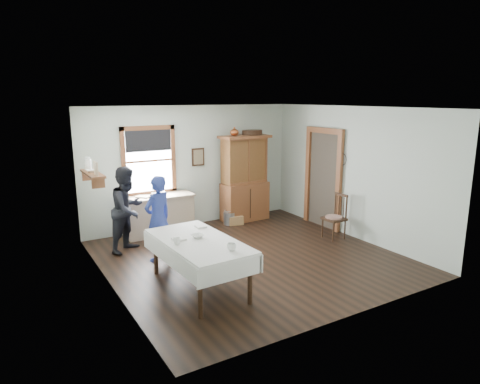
{
  "coord_description": "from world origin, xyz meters",
  "views": [
    {
      "loc": [
        -3.94,
        -6.25,
        2.89
      ],
      "look_at": [
        -0.04,
        0.3,
        1.18
      ],
      "focal_mm": 32.0,
      "sensor_mm": 36.0,
      "label": 1
    }
  ],
  "objects_px": {
    "work_counter": "(159,215)",
    "dining_table": "(199,264)",
    "woman_blue": "(158,222)",
    "figure_dark": "(128,212)",
    "pail": "(229,218)",
    "china_hutch": "(245,178)",
    "wicker_basket": "(235,220)",
    "spindle_chair": "(334,217)"
  },
  "relations": [
    {
      "from": "wicker_basket",
      "to": "figure_dark",
      "type": "relative_size",
      "value": 0.22
    },
    {
      "from": "wicker_basket",
      "to": "pail",
      "type": "bearing_deg",
      "value": 148.18
    },
    {
      "from": "work_counter",
      "to": "pail",
      "type": "bearing_deg",
      "value": -4.85
    },
    {
      "from": "woman_blue",
      "to": "figure_dark",
      "type": "xyz_separation_m",
      "value": [
        -0.31,
        0.77,
        0.04
      ]
    },
    {
      "from": "dining_table",
      "to": "figure_dark",
      "type": "xyz_separation_m",
      "value": [
        -0.43,
        2.18,
        0.37
      ]
    },
    {
      "from": "spindle_chair",
      "to": "woman_blue",
      "type": "xyz_separation_m",
      "value": [
        -3.52,
        0.72,
        0.24
      ]
    },
    {
      "from": "spindle_chair",
      "to": "woman_blue",
      "type": "relative_size",
      "value": 0.66
    },
    {
      "from": "china_hutch",
      "to": "dining_table",
      "type": "distance_m",
      "value": 3.86
    },
    {
      "from": "spindle_chair",
      "to": "pail",
      "type": "relative_size",
      "value": 3.28
    },
    {
      "from": "spindle_chair",
      "to": "figure_dark",
      "type": "height_order",
      "value": "figure_dark"
    },
    {
      "from": "work_counter",
      "to": "wicker_basket",
      "type": "bearing_deg",
      "value": -6.74
    },
    {
      "from": "pail",
      "to": "woman_blue",
      "type": "height_order",
      "value": "woman_blue"
    },
    {
      "from": "spindle_chair",
      "to": "dining_table",
      "type": "bearing_deg",
      "value": -169.35
    },
    {
      "from": "spindle_chair",
      "to": "china_hutch",
      "type": "bearing_deg",
      "value": 110.75
    },
    {
      "from": "china_hutch",
      "to": "pail",
      "type": "xyz_separation_m",
      "value": [
        -0.51,
        -0.15,
        -0.86
      ]
    },
    {
      "from": "spindle_chair",
      "to": "woman_blue",
      "type": "distance_m",
      "value": 3.6
    },
    {
      "from": "china_hutch",
      "to": "woman_blue",
      "type": "distance_m",
      "value": 3.04
    },
    {
      "from": "dining_table",
      "to": "woman_blue",
      "type": "height_order",
      "value": "woman_blue"
    },
    {
      "from": "dining_table",
      "to": "spindle_chair",
      "type": "distance_m",
      "value": 3.47
    },
    {
      "from": "china_hutch",
      "to": "spindle_chair",
      "type": "distance_m",
      "value": 2.36
    },
    {
      "from": "work_counter",
      "to": "dining_table",
      "type": "xyz_separation_m",
      "value": [
        -0.42,
        -2.85,
        -0.03
      ]
    },
    {
      "from": "china_hutch",
      "to": "dining_table",
      "type": "xyz_separation_m",
      "value": [
        -2.55,
        -2.84,
        -0.62
      ]
    },
    {
      "from": "figure_dark",
      "to": "spindle_chair",
      "type": "bearing_deg",
      "value": -57.06
    },
    {
      "from": "china_hutch",
      "to": "spindle_chair",
      "type": "height_order",
      "value": "china_hutch"
    },
    {
      "from": "pail",
      "to": "china_hutch",
      "type": "bearing_deg",
      "value": 16.81
    },
    {
      "from": "spindle_chair",
      "to": "figure_dark",
      "type": "bearing_deg",
      "value": 157.88
    },
    {
      "from": "work_counter",
      "to": "woman_blue",
      "type": "distance_m",
      "value": 1.56
    },
    {
      "from": "woman_blue",
      "to": "figure_dark",
      "type": "height_order",
      "value": "figure_dark"
    },
    {
      "from": "wicker_basket",
      "to": "figure_dark",
      "type": "height_order",
      "value": "figure_dark"
    },
    {
      "from": "work_counter",
      "to": "wicker_basket",
      "type": "distance_m",
      "value": 1.78
    },
    {
      "from": "spindle_chair",
      "to": "figure_dark",
      "type": "distance_m",
      "value": 4.12
    },
    {
      "from": "pail",
      "to": "wicker_basket",
      "type": "xyz_separation_m",
      "value": [
        0.11,
        -0.07,
        -0.04
      ]
    },
    {
      "from": "work_counter",
      "to": "figure_dark",
      "type": "bearing_deg",
      "value": -140.83
    },
    {
      "from": "wicker_basket",
      "to": "figure_dark",
      "type": "distance_m",
      "value": 2.7
    },
    {
      "from": "spindle_chair",
      "to": "pail",
      "type": "height_order",
      "value": "spindle_chair"
    },
    {
      "from": "work_counter",
      "to": "dining_table",
      "type": "bearing_deg",
      "value": -97.37
    },
    {
      "from": "work_counter",
      "to": "china_hutch",
      "type": "relative_size",
      "value": 0.73
    },
    {
      "from": "dining_table",
      "to": "spindle_chair",
      "type": "height_order",
      "value": "spindle_chair"
    },
    {
      "from": "pail",
      "to": "woman_blue",
      "type": "distance_m",
      "value": 2.57
    },
    {
      "from": "work_counter",
      "to": "spindle_chair",
      "type": "relative_size",
      "value": 1.56
    },
    {
      "from": "china_hutch",
      "to": "figure_dark",
      "type": "height_order",
      "value": "china_hutch"
    },
    {
      "from": "dining_table",
      "to": "woman_blue",
      "type": "relative_size",
      "value": 1.35
    }
  ]
}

